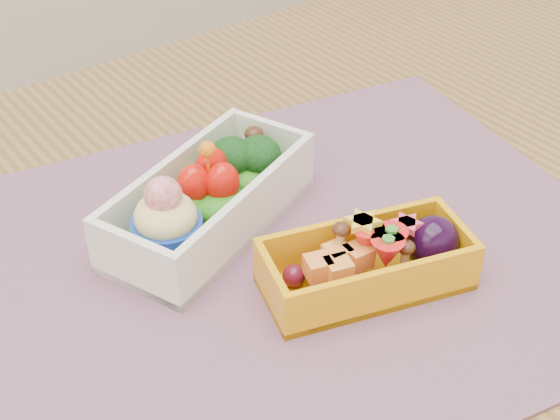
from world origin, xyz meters
TOP-DOWN VIEW (x-y plane):
  - table at (0.00, 0.00)m, footprint 1.20×0.80m
  - placemat at (-0.00, 0.02)m, footprint 0.59×0.49m
  - bento_white at (-0.02, 0.08)m, footprint 0.20×0.14m
  - bento_yellow at (0.03, -0.04)m, footprint 0.16×0.10m

SIDE VIEW (x-z plane):
  - table at x=0.00m, z-range 0.28..1.03m
  - placemat at x=0.00m, z-range 0.75..0.75m
  - bento_yellow at x=0.03m, z-range 0.75..0.80m
  - bento_white at x=-0.02m, z-range 0.74..0.82m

